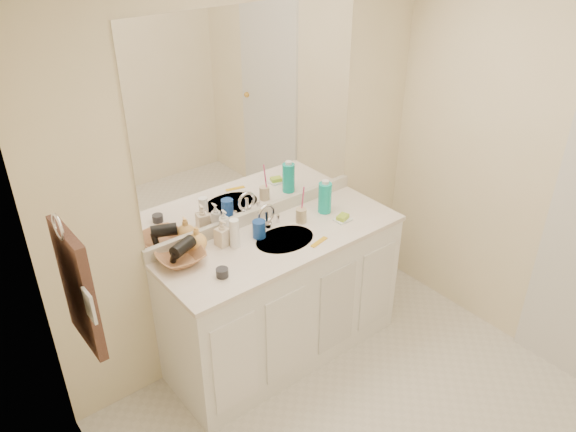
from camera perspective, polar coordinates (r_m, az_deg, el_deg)
The scene contains 25 objects.
wall_back at distance 3.34m, azimuth -3.49°, elevation 4.40°, with size 2.60×0.02×2.40m, color #F7E9C1.
wall_left at distance 1.91m, azimuth -13.13°, elevation -20.11°, with size 0.02×2.60×2.40m, color #F7E9C1.
vanity_cabinet at distance 3.57m, azimuth -0.51°, elevation -8.41°, with size 1.50×0.55×0.85m, color white.
countertop at distance 3.31m, azimuth -0.54°, elevation -2.44°, with size 1.52×0.57×0.03m, color white.
backsplash at distance 3.46m, azimuth -3.20°, elevation 0.14°, with size 1.52×0.03×0.08m, color silver.
sink_basin at distance 3.30m, azimuth -0.33°, elevation -2.54°, with size 0.37×0.37×0.02m, color #BFB3A7.
faucet at distance 3.38m, azimuth -2.22°, elevation -0.30°, with size 0.02×0.02×0.11m, color silver.
mirror at distance 3.20m, azimuth -3.62°, elevation 10.19°, with size 1.48×0.01×1.20m, color white.
blue_mug at distance 3.29m, azimuth -2.96°, elevation -1.34°, with size 0.08×0.08×0.11m, color navy.
tan_cup at distance 3.44m, azimuth 1.35°, elevation 0.06°, with size 0.07×0.07×0.09m, color #C7B38C.
toothbrush at distance 3.39m, azimuth 1.50°, elevation 1.64°, with size 0.01×0.01×0.19m, color #DB397A.
mouthwash_bottle at distance 3.53m, azimuth 3.77°, elevation 1.86°, with size 0.08×0.08×0.20m, color #0EB2A1.
soap_dish at distance 3.49m, azimuth 5.57°, elevation -0.38°, with size 0.10×0.08×0.01m, color white.
green_soap at distance 3.48m, azimuth 5.58°, elevation -0.11°, with size 0.08×0.05×0.03m, color #9EC931.
orange_comb at distance 3.26m, azimuth 3.17°, elevation -2.65°, with size 0.13×0.03×0.01m, color gold.
dark_jar at distance 2.99m, azimuth -6.70°, elevation -5.73°, with size 0.07×0.07×0.05m, color #28282D.
extra_white_bottle at distance 3.19m, azimuth -5.46°, elevation -1.77°, with size 0.05×0.05×0.18m, color white.
soap_bottle_white at distance 3.28m, azimuth -6.51°, elevation -0.80°, with size 0.07×0.07×0.18m, color white.
soap_bottle_cream at distance 3.22m, azimuth -6.69°, elevation -1.70°, with size 0.07×0.07×0.16m, color beige.
soap_bottle_yellow at distance 3.20m, azimuth -9.26°, elevation -2.30°, with size 0.11×0.11×0.15m, color #FCBD62.
wicker_basket at distance 3.13m, azimuth -10.85°, elevation -4.10°, with size 0.26×0.26×0.06m, color #9A633E.
hair_dryer at distance 3.11m, azimuth -10.63°, elevation -3.09°, with size 0.07×0.07×0.15m, color black.
towel_ring at distance 2.28m, azimuth -22.34°, elevation -1.03°, with size 0.11×0.11×0.01m, color silver.
hand_towel at distance 2.44m, azimuth -20.56°, elevation -6.92°, with size 0.04×0.32×0.55m, color black.
switch_plate at distance 2.25m, azimuth -19.52°, elevation -8.58°, with size 0.01×0.09×0.13m, color silver.
Camera 1 is at (-1.72, -1.18, 2.64)m, focal length 35.00 mm.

